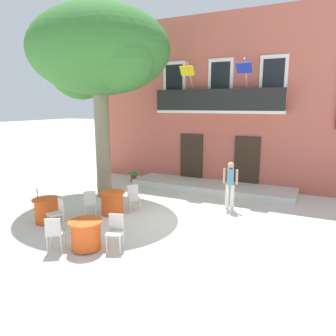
% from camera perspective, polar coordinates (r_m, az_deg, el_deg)
% --- Properties ---
extents(ground_plane, '(120.00, 120.00, 0.00)m').
position_cam_1_polar(ground_plane, '(10.25, 0.94, -9.34)').
color(ground_plane, silver).
extents(building_facade, '(13.00, 5.09, 7.50)m').
position_cam_1_polar(building_facade, '(16.21, 11.47, 11.56)').
color(building_facade, '#BC5B4C').
rests_on(building_facade, ground).
extents(entrance_step_platform, '(7.00, 1.80, 0.25)m').
position_cam_1_polar(entrance_step_platform, '(13.88, 7.91, -3.36)').
color(entrance_step_platform, silver).
rests_on(entrance_step_platform, ground).
extents(plane_tree, '(5.55, 4.87, 7.23)m').
position_cam_1_polar(plane_tree, '(12.73, -12.60, 19.43)').
color(plane_tree, '#7F755B').
rests_on(plane_tree, ground).
extents(cafe_table_near_tree, '(0.86, 0.86, 0.76)m').
position_cam_1_polar(cafe_table_near_tree, '(10.80, -10.09, -6.22)').
color(cafe_table_near_tree, '#EA561E').
rests_on(cafe_table_near_tree, ground).
extents(cafe_chair_near_tree_0, '(0.57, 0.57, 0.91)m').
position_cam_1_polar(cafe_chair_near_tree_0, '(10.60, -14.07, -5.95)').
color(cafe_chair_near_tree_0, silver).
rests_on(cafe_chair_near_tree_0, ground).
extents(cafe_chair_near_tree_1, '(0.57, 0.57, 0.91)m').
position_cam_1_polar(cafe_chair_near_tree_1, '(10.96, -6.29, -5.10)').
color(cafe_chair_near_tree_1, silver).
rests_on(cafe_chair_near_tree_1, ground).
extents(cafe_table_middle, '(0.86, 0.86, 0.76)m').
position_cam_1_polar(cafe_table_middle, '(10.62, -21.14, -7.13)').
color(cafe_table_middle, '#EA561E').
rests_on(cafe_table_middle, ground).
extents(cafe_chair_middle_0, '(0.56, 0.56, 0.91)m').
position_cam_1_polar(cafe_chair_middle_0, '(11.29, -22.07, -5.40)').
color(cafe_chair_middle_0, silver).
rests_on(cafe_chair_middle_0, ground).
extents(cafe_chair_middle_1, '(0.53, 0.53, 0.91)m').
position_cam_1_polar(cafe_chair_middle_1, '(9.92, -19.41, -7.46)').
color(cafe_chair_middle_1, silver).
rests_on(cafe_chair_middle_1, ground).
extents(cafe_table_front, '(0.86, 0.86, 0.76)m').
position_cam_1_polar(cafe_table_front, '(8.39, -14.70, -11.65)').
color(cafe_table_front, '#EA561E').
rests_on(cafe_table_front, ground).
extents(cafe_chair_front_0, '(0.51, 0.51, 0.91)m').
position_cam_1_polar(cafe_chair_front_0, '(8.18, -9.54, -10.99)').
color(cafe_chair_front_0, silver).
rests_on(cafe_chair_front_0, ground).
extents(cafe_chair_front_1, '(0.55, 0.55, 0.91)m').
position_cam_1_polar(cafe_chair_front_1, '(8.44, -19.95, -10.83)').
color(cafe_chair_front_1, silver).
rests_on(cafe_chair_front_1, ground).
extents(ground_planter_left, '(0.39, 0.39, 0.49)m').
position_cam_1_polar(ground_planter_left, '(15.22, -6.28, -1.44)').
color(ground_planter_left, '#995638').
rests_on(ground_planter_left, ground).
extents(pedestrian_near_entrance, '(0.53, 0.39, 1.70)m').
position_cam_1_polar(pedestrian_near_entrance, '(11.17, 11.25, -2.64)').
color(pedestrian_near_entrance, silver).
rests_on(pedestrian_near_entrance, ground).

